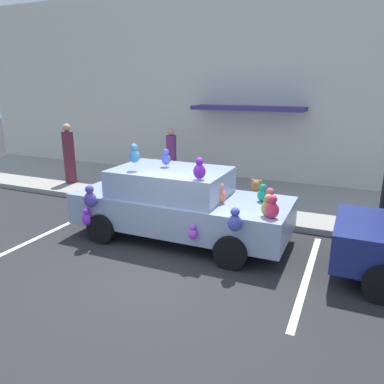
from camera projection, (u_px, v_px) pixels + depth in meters
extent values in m
plane|color=#262628|center=(161.00, 274.00, 6.75)|extent=(60.00, 60.00, 0.00)
cube|color=gray|center=(241.00, 196.00, 11.12)|extent=(24.00, 4.00, 0.15)
cube|color=beige|center=(264.00, 87.00, 12.14)|extent=(24.00, 0.30, 6.40)
cube|color=navy|center=(248.00, 108.00, 11.96)|extent=(3.60, 1.10, 0.12)
cube|color=silver|center=(307.00, 275.00, 6.68)|extent=(0.12, 3.60, 0.01)
cube|color=silver|center=(59.00, 228.00, 8.90)|extent=(0.12, 3.60, 0.01)
cube|color=#8799B5|center=(181.00, 210.00, 8.15)|extent=(4.67, 1.83, 0.68)
cube|color=#8799B5|center=(171.00, 182.00, 8.07)|extent=(2.43, 1.61, 0.56)
cylinder|color=black|center=(256.00, 220.00, 8.48)|extent=(0.64, 0.22, 0.64)
cylinder|color=black|center=(231.00, 252.00, 6.87)|extent=(0.64, 0.22, 0.64)
cylinder|color=black|center=(146.00, 204.00, 9.61)|extent=(0.64, 0.22, 0.64)
cylinder|color=black|center=(102.00, 228.00, 8.00)|extent=(0.64, 0.22, 0.64)
ellipsoid|color=#691EAA|center=(199.00, 172.00, 7.04)|extent=(0.24, 0.20, 0.29)
sphere|color=#691EAA|center=(199.00, 161.00, 6.99)|extent=(0.15, 0.15, 0.15)
ellipsoid|color=olive|center=(142.00, 187.00, 8.32)|extent=(0.16, 0.13, 0.19)
sphere|color=olive|center=(141.00, 182.00, 8.28)|extent=(0.10, 0.10, 0.10)
ellipsoid|color=#8E2CE0|center=(87.00, 219.00, 7.98)|extent=(0.22, 0.18, 0.26)
sphere|color=#8E2CE0|center=(86.00, 211.00, 7.93)|extent=(0.14, 0.14, 0.14)
ellipsoid|color=#179675|center=(263.00, 195.00, 7.60)|extent=(0.21, 0.18, 0.25)
sphere|color=#179675|center=(263.00, 187.00, 7.56)|extent=(0.14, 0.14, 0.14)
ellipsoid|color=#3985C3|center=(134.00, 156.00, 7.77)|extent=(0.23, 0.19, 0.28)
sphere|color=#3985C3|center=(134.00, 147.00, 7.72)|extent=(0.15, 0.15, 0.15)
ellipsoid|color=#3E4AAC|center=(235.00, 223.00, 6.57)|extent=(0.26, 0.21, 0.30)
sphere|color=#3E4AAC|center=(235.00, 212.00, 6.51)|extent=(0.16, 0.16, 0.16)
ellipsoid|color=#44399B|center=(90.00, 200.00, 7.77)|extent=(0.28, 0.23, 0.33)
sphere|color=#44399B|center=(89.00, 189.00, 7.71)|extent=(0.18, 0.18, 0.18)
ellipsoid|color=#475DD6|center=(166.00, 159.00, 8.15)|extent=(0.20, 0.17, 0.24)
sphere|color=#475DD6|center=(166.00, 152.00, 8.11)|extent=(0.13, 0.13, 0.13)
ellipsoid|color=olive|center=(268.00, 209.00, 6.73)|extent=(0.24, 0.20, 0.29)
sphere|color=olive|center=(269.00, 198.00, 6.67)|extent=(0.16, 0.16, 0.16)
ellipsoid|color=#E9775E|center=(220.00, 196.00, 7.51)|extent=(0.25, 0.20, 0.29)
sphere|color=#E9775E|center=(220.00, 186.00, 7.45)|extent=(0.16, 0.16, 0.16)
ellipsoid|color=#894DEF|center=(217.00, 190.00, 7.88)|extent=(0.25, 0.21, 0.30)
sphere|color=#894DEF|center=(217.00, 181.00, 7.82)|extent=(0.16, 0.16, 0.16)
ellipsoid|color=#C34659|center=(269.00, 202.00, 7.14)|extent=(0.24, 0.20, 0.29)
sphere|color=#C34659|center=(270.00, 192.00, 7.08)|extent=(0.15, 0.15, 0.15)
ellipsoid|color=#B23CE6|center=(193.00, 234.00, 7.02)|extent=(0.17, 0.14, 0.20)
sphere|color=#B23CE6|center=(193.00, 227.00, 6.99)|extent=(0.11, 0.11, 0.11)
ellipsoid|color=#DD2F55|center=(272.00, 210.00, 6.65)|extent=(0.25, 0.21, 0.30)
sphere|color=#DD2F55|center=(273.00, 199.00, 6.59)|extent=(0.16, 0.16, 0.16)
cylinder|color=black|center=(380.00, 241.00, 7.38)|extent=(0.64, 0.22, 0.64)
cylinder|color=black|center=(384.00, 284.00, 5.77)|extent=(0.64, 0.22, 0.64)
ellipsoid|color=#9E723D|center=(256.00, 198.00, 9.87)|extent=(0.40, 0.33, 0.50)
sphere|color=#9E723D|center=(256.00, 185.00, 9.77)|extent=(0.28, 0.28, 0.28)
sphere|color=#9E723D|center=(253.00, 181.00, 9.78)|extent=(0.12, 0.12, 0.12)
sphere|color=#9E723D|center=(260.00, 182.00, 9.70)|extent=(0.12, 0.12, 0.12)
cylinder|color=#602535|center=(69.00, 157.00, 12.20)|extent=(0.37, 0.37, 1.68)
sphere|color=tan|center=(67.00, 128.00, 11.93)|extent=(0.25, 0.25, 0.25)
cylinder|color=#772E70|center=(171.00, 158.00, 12.47)|extent=(0.34, 0.34, 1.52)
sphere|color=tan|center=(171.00, 132.00, 12.23)|extent=(0.24, 0.24, 0.24)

